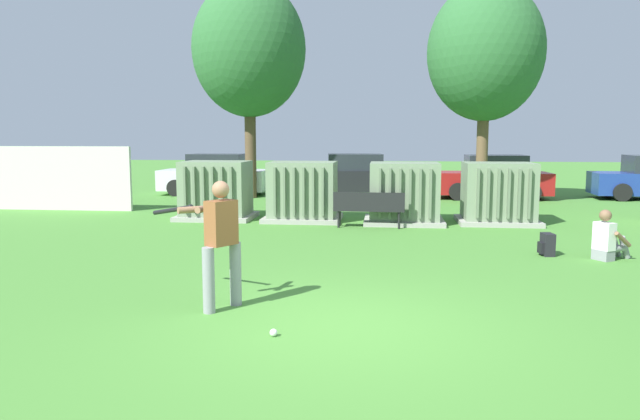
% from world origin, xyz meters
% --- Properties ---
extents(ground_plane, '(96.00, 96.00, 0.00)m').
position_xyz_m(ground_plane, '(0.00, 0.00, 0.00)').
color(ground_plane, '#478433').
extents(fence_panel, '(4.80, 0.12, 2.00)m').
position_xyz_m(fence_panel, '(-9.75, 10.50, 1.00)').
color(fence_panel, beige).
rests_on(fence_panel, ground).
extents(transformer_west, '(2.10, 1.70, 1.62)m').
position_xyz_m(transformer_west, '(-4.24, 9.13, 0.79)').
color(transformer_west, '#9E9B93').
rests_on(transformer_west, ground).
extents(transformer_mid_west, '(2.10, 1.70, 1.62)m').
position_xyz_m(transformer_mid_west, '(-1.77, 9.06, 0.79)').
color(transformer_mid_west, '#9E9B93').
rests_on(transformer_mid_west, ground).
extents(transformer_mid_east, '(2.10, 1.70, 1.62)m').
position_xyz_m(transformer_mid_east, '(0.99, 8.87, 0.79)').
color(transformer_mid_east, '#9E9B93').
rests_on(transformer_mid_east, ground).
extents(transformer_east, '(2.10, 1.70, 1.62)m').
position_xyz_m(transformer_east, '(3.48, 9.13, 0.79)').
color(transformer_east, '#9E9B93').
rests_on(transformer_east, ground).
extents(park_bench, '(1.81, 0.44, 0.92)m').
position_xyz_m(park_bench, '(0.08, 7.92, 0.54)').
color(park_bench, black).
rests_on(park_bench, ground).
extents(batter, '(1.47, 1.11, 1.74)m').
position_xyz_m(batter, '(-1.71, 0.61, 0.98)').
color(batter, gray).
rests_on(batter, ground).
extents(sports_ball, '(0.09, 0.09, 0.09)m').
position_xyz_m(sports_ball, '(-0.77, -0.45, 0.04)').
color(sports_ball, white).
rests_on(sports_ball, ground).
extents(seated_spectator, '(0.78, 0.68, 0.96)m').
position_xyz_m(seated_spectator, '(4.69, 4.52, 0.38)').
color(seated_spectator, gray).
rests_on(seated_spectator, ground).
extents(backpack, '(0.29, 0.34, 0.44)m').
position_xyz_m(backpack, '(3.66, 4.79, 0.21)').
color(backpack, black).
rests_on(backpack, ground).
extents(tree_left, '(4.16, 4.16, 7.95)m').
position_xyz_m(tree_left, '(-4.56, 14.82, 5.45)').
color(tree_left, brown).
rests_on(tree_left, ground).
extents(tree_center_left, '(3.89, 3.89, 7.44)m').
position_xyz_m(tree_center_left, '(3.77, 13.94, 5.11)').
color(tree_center_left, brown).
rests_on(tree_center_left, ground).
extents(parked_car_leftmost, '(4.20, 1.93, 1.62)m').
position_xyz_m(parked_car_leftmost, '(-6.27, 15.90, 0.75)').
color(parked_car_leftmost, silver).
rests_on(parked_car_leftmost, ground).
extents(parked_car_left_of_center, '(4.36, 2.27, 1.62)m').
position_xyz_m(parked_car_left_of_center, '(-0.85, 16.45, 0.75)').
color(parked_car_left_of_center, black).
rests_on(parked_car_left_of_center, ground).
extents(parked_car_right_of_center, '(4.21, 1.95, 1.62)m').
position_xyz_m(parked_car_right_of_center, '(4.41, 15.59, 0.75)').
color(parked_car_right_of_center, maroon).
rests_on(parked_car_right_of_center, ground).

